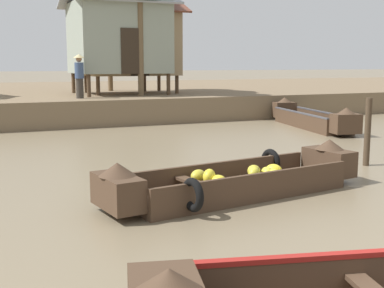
% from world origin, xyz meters
% --- Properties ---
extents(ground_plane, '(300.00, 300.00, 0.00)m').
position_xyz_m(ground_plane, '(0.00, 10.00, 0.00)').
color(ground_plane, '#7A6B51').
extents(riverbank_strip, '(160.00, 20.00, 0.97)m').
position_xyz_m(riverbank_strip, '(0.00, 26.02, 0.49)').
color(riverbank_strip, '#756047').
rests_on(riverbank_strip, ground).
extents(banana_boat, '(5.10, 2.29, 0.82)m').
position_xyz_m(banana_boat, '(-0.03, 5.63, 0.28)').
color(banana_boat, '#473323').
rests_on(banana_boat, ground).
extents(fishing_skiff_distant, '(1.92, 5.59, 0.93)m').
position_xyz_m(fishing_skiff_distant, '(7.03, 13.05, 0.32)').
color(fishing_skiff_distant, '#473323').
rests_on(fishing_skiff_distant, ground).
extents(stilt_house_mid_right, '(4.45, 4.06, 4.56)m').
position_xyz_m(stilt_house_mid_right, '(1.80, 19.68, 3.42)').
color(stilt_house_mid_right, '#4C3826').
rests_on(stilt_house_mid_right, riverbank_strip).
extents(stilt_house_right, '(4.62, 3.21, 4.28)m').
position_xyz_m(stilt_house_right, '(2.47, 20.17, 3.25)').
color(stilt_house_right, '#4C3826').
rests_on(stilt_house_right, riverbank_strip).
extents(vendor_person, '(0.44, 0.44, 1.66)m').
position_xyz_m(vendor_person, '(-0.33, 17.57, 1.90)').
color(vendor_person, '#332D28').
rests_on(vendor_person, riverbank_strip).
extents(mooring_post, '(0.14, 0.14, 1.53)m').
position_xyz_m(mooring_post, '(3.93, 6.82, 0.76)').
color(mooring_post, '#423323').
rests_on(mooring_post, ground).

